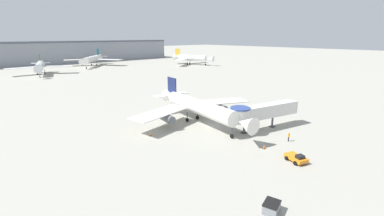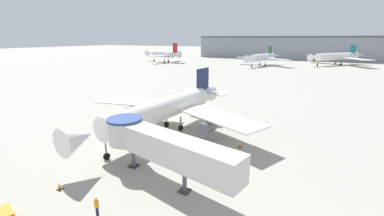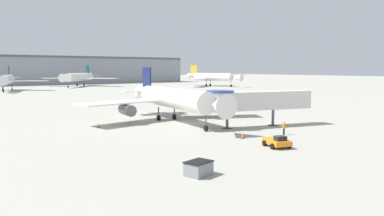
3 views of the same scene
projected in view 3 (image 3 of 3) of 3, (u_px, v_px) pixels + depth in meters
ground_plane at (185, 123)px, 61.79m from camera, size 800.00×800.00×0.00m
main_airplane at (171, 98)px, 63.60m from camera, size 32.07×31.41×9.25m
jet_bridge at (252, 101)px, 57.34m from camera, size 17.49×6.94×5.77m
pushback_tug_orange at (277, 142)px, 42.89m from camera, size 3.07×3.90×1.43m
service_container_gray at (199, 168)px, 31.53m from camera, size 2.60×2.23×1.23m
traffic_cone_starboard_wing at (229, 114)px, 70.70m from camera, size 0.49×0.49×0.81m
traffic_cone_near_nose at (242, 135)px, 48.25m from camera, size 0.51×0.51×0.83m
traffic_cone_port_wing at (99, 125)px, 56.93m from camera, size 0.49×0.49×0.80m
ground_crew_marshaller at (284, 127)px, 50.89m from camera, size 0.35×0.24×1.82m
background_jet_green_tail at (6, 80)px, 148.98m from camera, size 30.85×28.97×10.43m
background_jet_teal_tail at (79, 77)px, 188.06m from camera, size 33.17×33.30×10.91m
background_jet_gold_tail at (212, 77)px, 189.66m from camera, size 34.38×31.80×10.81m
terminal_building at (42, 70)px, 214.30m from camera, size 173.18×26.12×16.20m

